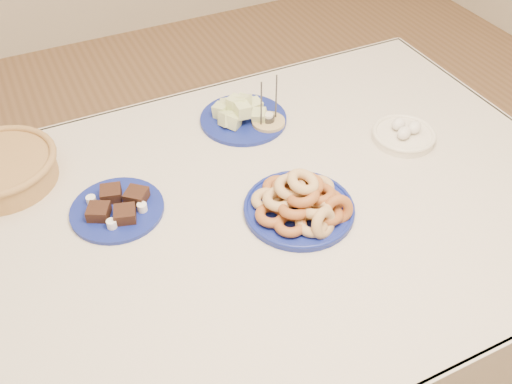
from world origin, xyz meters
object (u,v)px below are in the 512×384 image
dining_table (247,240)px  candle_holder (268,122)px  brownie_plate (117,208)px  wicker_basket (0,168)px  melon_plate (242,114)px  egg_bowl (404,134)px  donut_platter (301,203)px

dining_table → candle_holder: size_ratio=10.88×
brownie_plate → wicker_basket: size_ratio=0.81×
candle_holder → melon_plate: bearing=133.2°
melon_plate → candle_holder: size_ratio=2.08×
dining_table → egg_bowl: (0.51, 0.06, 0.12)m
brownie_plate → candle_holder: candle_holder is taller
brownie_plate → candle_holder: (0.48, 0.15, 0.00)m
melon_plate → brownie_plate: size_ratio=1.10×
melon_plate → egg_bowl: melon_plate is taller
donut_platter → egg_bowl: (0.39, 0.13, -0.01)m
brownie_plate → wicker_basket: wicker_basket is taller
donut_platter → melon_plate: 0.40m
melon_plate → egg_bowl: (0.36, -0.27, -0.00)m
wicker_basket → egg_bowl: bearing=-16.5°
brownie_plate → wicker_basket: bearing=134.3°
donut_platter → egg_bowl: donut_platter is taller
wicker_basket → egg_bowl: 1.06m
donut_platter → melon_plate: (0.03, 0.40, -0.01)m
brownie_plate → melon_plate: bearing=26.2°
brownie_plate → egg_bowl: bearing=-4.8°
dining_table → candle_holder: bearing=54.6°
dining_table → brownie_plate: 0.33m
donut_platter → wicker_basket: size_ratio=0.89×
candle_holder → egg_bowl: candle_holder is taller
candle_holder → egg_bowl: 0.38m
egg_bowl → melon_plate: bearing=142.9°
dining_table → donut_platter: 0.19m
candle_holder → egg_bowl: bearing=-35.0°
melon_plate → wicker_basket: bearing=177.7°
egg_bowl → donut_platter: bearing=-162.1°
wicker_basket → egg_bowl: wicker_basket is taller
donut_platter → brownie_plate: (-0.39, 0.19, -0.02)m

